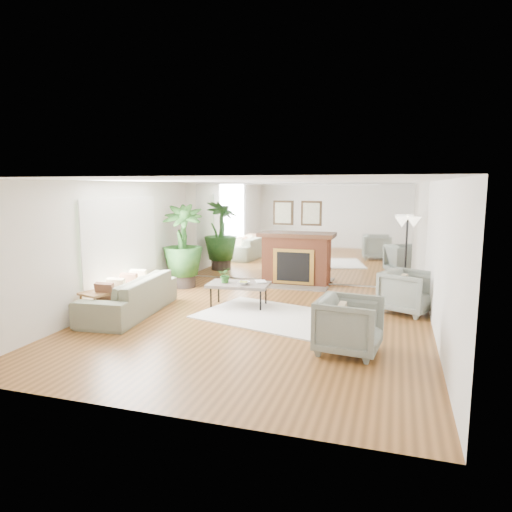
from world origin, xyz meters
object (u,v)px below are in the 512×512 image
(coffee_table, at_px, (239,285))
(side_table, at_px, (97,297))
(armchair_back, at_px, (408,292))
(armchair_front, at_px, (349,325))
(fireplace, at_px, (295,258))
(sofa, at_px, (130,295))
(floor_lamp, at_px, (408,228))
(potted_ficus, at_px, (183,243))

(coffee_table, bearing_deg, side_table, -138.81)
(coffee_table, relative_size, side_table, 2.03)
(armchair_back, relative_size, armchair_front, 1.00)
(fireplace, bearing_deg, armchair_back, -35.14)
(sofa, distance_m, floor_lamp, 6.10)
(sofa, xyz_separation_m, armchair_back, (5.05, 1.61, 0.05))
(coffee_table, distance_m, sofa, 2.11)
(potted_ficus, distance_m, floor_lamp, 5.17)
(coffee_table, xyz_separation_m, side_table, (-2.02, -1.77, 0.03))
(coffee_table, distance_m, armchair_back, 3.28)
(sofa, bearing_deg, coffee_table, 115.35)
(armchair_back, height_order, floor_lamp, floor_lamp)
(potted_ficus, xyz_separation_m, floor_lamp, (5.07, 0.88, 0.42))
(fireplace, relative_size, armchair_front, 2.28)
(fireplace, height_order, coffee_table, fireplace)
(side_table, distance_m, floor_lamp, 6.64)
(fireplace, distance_m, sofa, 4.24)
(floor_lamp, bearing_deg, coffee_table, -145.40)
(fireplace, bearing_deg, floor_lamp, -3.54)
(coffee_table, xyz_separation_m, sofa, (-1.82, -1.07, -0.09))
(fireplace, distance_m, armchair_back, 3.19)
(side_table, bearing_deg, fireplace, 57.34)
(fireplace, bearing_deg, armchair_front, -67.97)
(fireplace, xyz_separation_m, armchair_front, (1.74, -4.30, -0.25))
(armchair_back, bearing_deg, fireplace, 80.13)
(coffee_table, relative_size, floor_lamp, 0.72)
(armchair_front, relative_size, side_table, 1.46)
(armchair_front, xyz_separation_m, side_table, (-4.39, 0.17, 0.06))
(armchair_back, distance_m, side_table, 5.73)
(sofa, xyz_separation_m, potted_ficus, (-0.05, 2.40, 0.70))
(side_table, bearing_deg, sofa, 73.90)
(fireplace, bearing_deg, sofa, -125.45)
(side_table, distance_m, potted_ficus, 3.15)
(potted_ficus, bearing_deg, coffee_table, -35.41)
(fireplace, height_order, armchair_front, fireplace)
(potted_ficus, bearing_deg, sofa, -88.73)
(fireplace, relative_size, armchair_back, 2.29)
(armchair_front, bearing_deg, potted_ficus, 59.17)
(sofa, distance_m, side_table, 0.73)
(floor_lamp, bearing_deg, side_table, -142.71)
(sofa, height_order, side_table, sofa)
(coffee_table, xyz_separation_m, potted_ficus, (-1.87, 1.33, 0.61))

